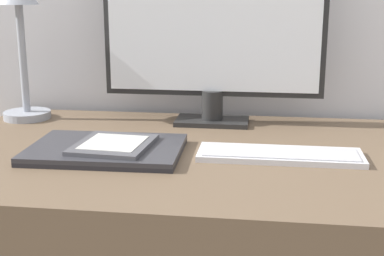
{
  "coord_description": "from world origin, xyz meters",
  "views": [
    {
      "loc": [
        0.1,
        -0.93,
        1.06
      ],
      "look_at": [
        -0.05,
        0.13,
        0.79
      ],
      "focal_mm": 50.0,
      "sensor_mm": 36.0,
      "label": 1
    }
  ],
  "objects_px": {
    "monitor": "(213,26)",
    "desk_lamp": "(21,32)",
    "laptop": "(106,150)",
    "ereader": "(114,145)",
    "keyboard": "(280,155)"
  },
  "relations": [
    {
      "from": "monitor",
      "to": "desk_lamp",
      "type": "relative_size",
      "value": 1.52
    },
    {
      "from": "monitor",
      "to": "laptop",
      "type": "height_order",
      "value": "monitor"
    },
    {
      "from": "laptop",
      "to": "ereader",
      "type": "relative_size",
      "value": 1.79
    },
    {
      "from": "keyboard",
      "to": "laptop",
      "type": "distance_m",
      "value": 0.36
    },
    {
      "from": "ereader",
      "to": "keyboard",
      "type": "bearing_deg",
      "value": 4.9
    },
    {
      "from": "monitor",
      "to": "laptop",
      "type": "relative_size",
      "value": 1.73
    },
    {
      "from": "monitor",
      "to": "desk_lamp",
      "type": "distance_m",
      "value": 0.5
    },
    {
      "from": "ereader",
      "to": "laptop",
      "type": "bearing_deg",
      "value": 156.61
    },
    {
      "from": "monitor",
      "to": "ereader",
      "type": "xyz_separation_m",
      "value": [
        -0.18,
        -0.31,
        -0.23
      ]
    },
    {
      "from": "monitor",
      "to": "keyboard",
      "type": "relative_size",
      "value": 1.66
    },
    {
      "from": "keyboard",
      "to": "monitor",
      "type": "bearing_deg",
      "value": 121.19
    },
    {
      "from": "monitor",
      "to": "desk_lamp",
      "type": "height_order",
      "value": "monitor"
    },
    {
      "from": "monitor",
      "to": "desk_lamp",
      "type": "bearing_deg",
      "value": -178.18
    },
    {
      "from": "keyboard",
      "to": "ereader",
      "type": "relative_size",
      "value": 1.87
    },
    {
      "from": "keyboard",
      "to": "laptop",
      "type": "height_order",
      "value": "laptop"
    }
  ]
}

